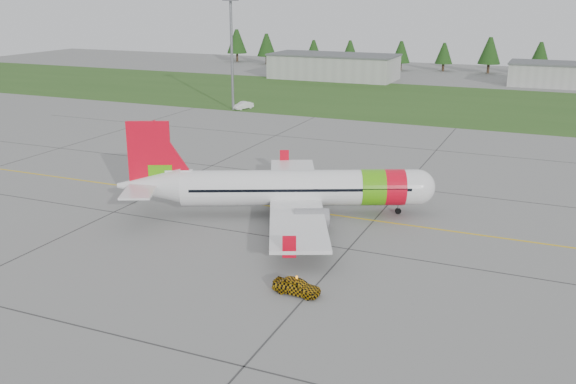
% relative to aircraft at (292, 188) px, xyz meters
% --- Properties ---
extents(ground, '(320.00, 320.00, 0.00)m').
position_rel_aircraft_xyz_m(ground, '(-1.92, -6.56, -2.76)').
color(ground, gray).
rests_on(ground, ground).
extents(aircraft, '(29.88, 28.36, 9.56)m').
position_rel_aircraft_xyz_m(aircraft, '(0.00, 0.00, 0.00)').
color(aircraft, white).
rests_on(aircraft, ground).
extents(follow_me_car, '(1.32, 1.53, 3.63)m').
position_rel_aircraft_xyz_m(follow_me_car, '(7.25, -16.34, -0.95)').
color(follow_me_car, '#D49C0B').
rests_on(follow_me_car, ground).
extents(service_van, '(1.90, 1.85, 4.31)m').
position_rel_aircraft_xyz_m(service_van, '(-32.61, 53.04, -0.60)').
color(service_van, white).
rests_on(service_van, ground).
extents(grass_strip, '(320.00, 50.00, 0.03)m').
position_rel_aircraft_xyz_m(grass_strip, '(-1.92, 75.44, -2.74)').
color(grass_strip, '#30561E').
rests_on(grass_strip, ground).
extents(taxi_guideline, '(120.00, 0.25, 0.02)m').
position_rel_aircraft_xyz_m(taxi_guideline, '(-1.92, 1.44, -2.75)').
color(taxi_guideline, gold).
rests_on(taxi_guideline, ground).
extents(hangar_west, '(32.00, 14.00, 6.00)m').
position_rel_aircraft_xyz_m(hangar_west, '(-31.92, 103.44, 0.24)').
color(hangar_west, '#A8A8A3').
rests_on(hangar_west, ground).
extents(hangar_east, '(24.00, 12.00, 5.20)m').
position_rel_aircraft_xyz_m(hangar_east, '(23.08, 111.44, -0.16)').
color(hangar_east, '#A8A8A3').
rests_on(hangar_east, ground).
extents(floodlight_mast, '(0.50, 0.50, 20.00)m').
position_rel_aircraft_xyz_m(floodlight_mast, '(-33.92, 51.44, 7.24)').
color(floodlight_mast, slate).
rests_on(floodlight_mast, ground).
extents(treeline, '(160.00, 8.00, 10.00)m').
position_rel_aircraft_xyz_m(treeline, '(-1.92, 131.44, 2.24)').
color(treeline, '#1C3F14').
rests_on(treeline, ground).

